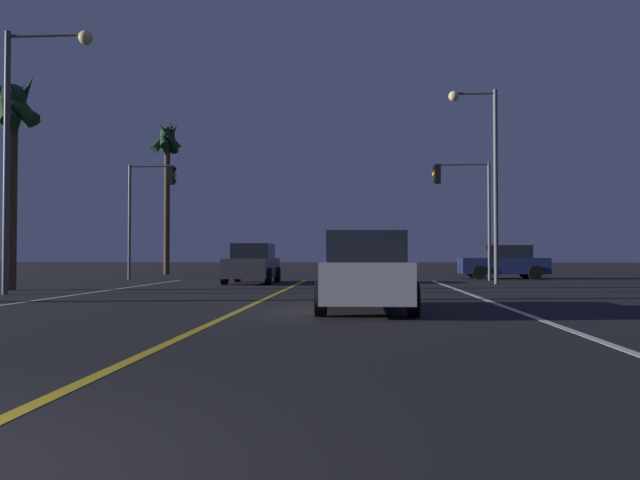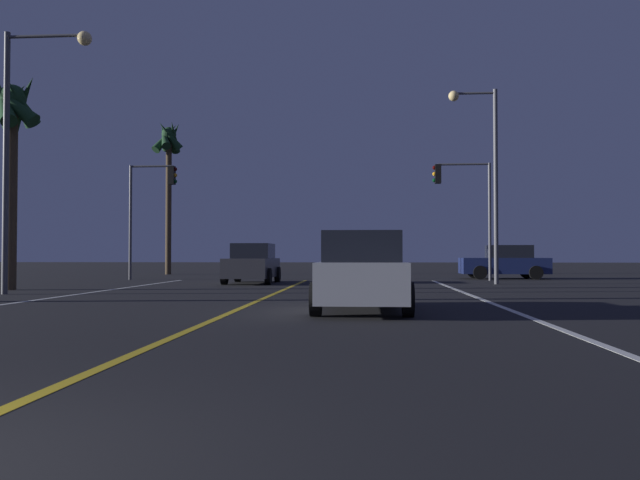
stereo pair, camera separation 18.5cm
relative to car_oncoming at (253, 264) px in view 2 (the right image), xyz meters
name	(u,v)px [view 2 (the right image)]	position (x,y,z in m)	size (l,w,h in m)	color
lane_edge_right	(520,314)	(7.97, -13.48, -0.82)	(0.16, 32.81, 0.01)	silver
lane_center_divider	(232,312)	(2.00, -13.48, -0.82)	(0.16, 32.81, 0.01)	gold
car_oncoming	(253,264)	(0.00, 0.00, 0.00)	(2.02, 4.30, 1.70)	black
car_lead_same_lane	(362,273)	(4.74, -13.05, 0.00)	(2.02, 4.30, 1.70)	black
car_crossing_side	(505,263)	(11.88, 5.78, 0.00)	(4.30, 2.02, 1.70)	black
traffic_light_near_right	(463,194)	(9.42, 3.42, 3.27)	(2.74, 0.36, 5.55)	#4C4C51
traffic_light_near_left	(152,196)	(-5.61, 3.42, 3.29)	(2.39, 0.36, 5.60)	#4C4C51
street_lamp_left_mid	(27,126)	(-5.59, -8.09, 4.36)	(2.78, 0.44, 8.11)	#4C4C51
street_lamp_right_far	(485,161)	(9.79, -0.16, 4.30)	(2.02, 0.44, 8.11)	#4C4C51
palm_tree_left_mid	(12,117)	(-7.41, -5.77, 5.17)	(2.24, 2.17, 7.56)	#473826
palm_tree_left_far	(169,151)	(-7.42, 11.78, 6.89)	(2.04, 2.30, 9.70)	#473826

